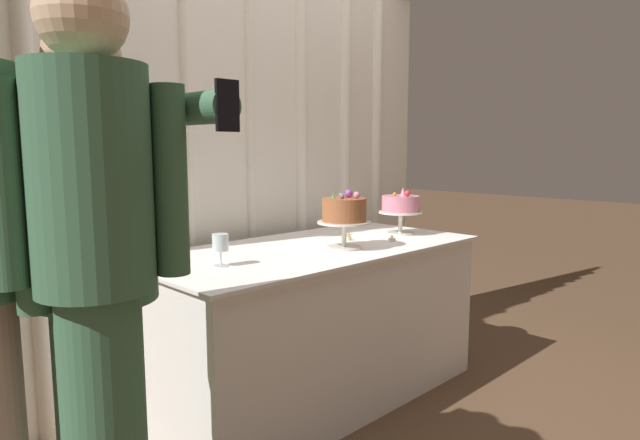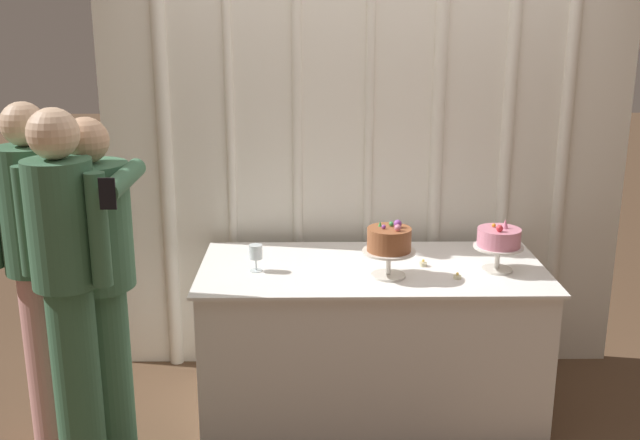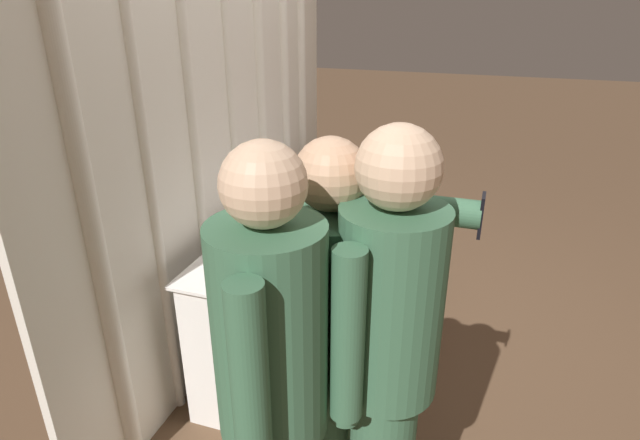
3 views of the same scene
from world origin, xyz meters
name	(u,v)px [view 3 (image 3 of 3)]	position (x,y,z in m)	size (l,w,h in m)	color
ground_plane	(336,341)	(0.00, 0.00, 0.00)	(24.00, 24.00, 0.00)	brown
draped_curtain	(228,107)	(0.01, 0.64, 1.39)	(2.96, 0.14, 2.72)	white
cake_table	(320,282)	(0.00, 0.10, 0.40)	(1.77, 0.85, 0.79)	white
cake_display_nearleft	(350,191)	(0.07, -0.05, 0.97)	(0.26, 0.26, 0.29)	silver
cake_display_nearright	(361,163)	(0.63, 0.03, 0.95)	(0.25, 0.25, 0.27)	silver
wine_glass	(291,254)	(-0.59, 0.04, 0.89)	(0.07, 0.07, 0.14)	silver
tealight_far_left	(334,203)	(0.26, 0.10, 0.80)	(0.04, 0.04, 0.04)	beige
tealight_near_left	(370,199)	(0.40, -0.09, 0.80)	(0.04, 0.04, 0.03)	beige
guest_girl_blue_dress	(331,367)	(-1.28, -0.36, 0.89)	(0.46, 0.63, 1.63)	#3D6B4C
guest_man_pink_jacket	(274,414)	(-1.56, -0.29, 0.94)	(0.45, 0.33, 1.68)	#D6938E
guest_man_dark_suit	(385,380)	(-1.35, -0.54, 0.95)	(0.42, 0.37, 1.69)	#3D6B4C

